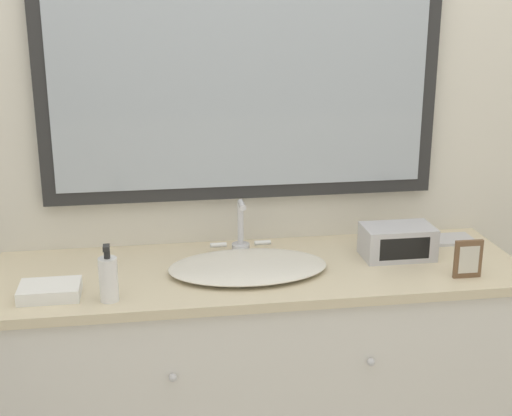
{
  "coord_description": "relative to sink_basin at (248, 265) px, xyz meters",
  "views": [
    {
      "loc": [
        -0.33,
        -1.81,
        1.73
      ],
      "look_at": [
        -0.01,
        0.28,
        1.07
      ],
      "focal_mm": 50.0,
      "sensor_mm": 36.0,
      "label": 1
    }
  ],
  "objects": [
    {
      "name": "appliance_box",
      "position": [
        0.51,
        0.05,
        0.03
      ],
      "size": [
        0.23,
        0.14,
        0.11
      ],
      "color": "#BCBCC1",
      "rests_on": "vanity_counter"
    },
    {
      "name": "hand_towel_near_sink",
      "position": [
        -0.59,
        -0.11,
        -0.0
      ],
      "size": [
        0.17,
        0.12,
        0.04
      ],
      "color": "white",
      "rests_on": "vanity_counter"
    },
    {
      "name": "soap_bottle",
      "position": [
        -0.42,
        -0.16,
        0.05
      ],
      "size": [
        0.05,
        0.05,
        0.17
      ],
      "color": "white",
      "rests_on": "vanity_counter"
    },
    {
      "name": "sink_basin",
      "position": [
        0.0,
        0.0,
        0.0
      ],
      "size": [
        0.5,
        0.36,
        0.19
      ],
      "color": "silver",
      "rests_on": "vanity_counter"
    },
    {
      "name": "wall_back",
      "position": [
        0.04,
        0.32,
        0.39
      ],
      "size": [
        8.0,
        0.18,
        2.55
      ],
      "color": "silver",
      "rests_on": "ground_plane"
    },
    {
      "name": "metal_tray",
      "position": [
        0.75,
        0.17,
        -0.01
      ],
      "size": [
        0.15,
        0.11,
        0.01
      ],
      "color": "silver",
      "rests_on": "vanity_counter"
    },
    {
      "name": "picture_frame",
      "position": [
        0.66,
        -0.15,
        0.04
      ],
      "size": [
        0.09,
        0.01,
        0.12
      ],
      "color": "brown",
      "rests_on": "vanity_counter"
    },
    {
      "name": "vanity_counter",
      "position": [
        0.04,
        0.02,
        -0.45
      ],
      "size": [
        1.68,
        0.55,
        0.87
      ],
      "color": "silver",
      "rests_on": "ground_plane"
    }
  ]
}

